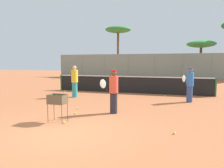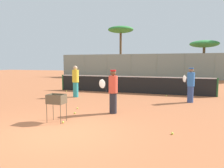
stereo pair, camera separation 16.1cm
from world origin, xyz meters
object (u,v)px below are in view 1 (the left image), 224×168
at_px(player_white_outfit, 190,84).
at_px(parked_car, 203,72).
at_px(player_red_cap, 75,81).
at_px(player_yellow_shirt, 113,91).
at_px(tennis_net, 130,84).
at_px(ball_cart, 58,102).

distance_m(player_white_outfit, parked_car, 18.56).
xyz_separation_m(player_red_cap, player_yellow_shirt, (3.22, -3.06, -0.04)).
bearing_deg(parked_car, player_white_outfit, -96.87).
bearing_deg(tennis_net, player_yellow_shirt, -83.39).
distance_m(tennis_net, player_red_cap, 3.63).
bearing_deg(parked_car, player_red_cap, -113.84).
distance_m(player_white_outfit, player_red_cap, 6.06).
distance_m(player_yellow_shirt, parked_car, 22.35).
xyz_separation_m(player_red_cap, parked_car, (8.27, 18.72, -0.24)).
height_order(tennis_net, ball_cart, tennis_net).
bearing_deg(player_yellow_shirt, ball_cart, -8.29).
distance_m(player_red_cap, player_yellow_shirt, 4.44).
relative_size(player_white_outfit, player_yellow_shirt, 1.01).
relative_size(player_white_outfit, ball_cart, 1.84).
relative_size(player_red_cap, ball_cart, 1.92).
height_order(player_red_cap, parked_car, player_red_cap).
xyz_separation_m(ball_cart, parked_car, (6.40, 23.50, -0.02)).
height_order(tennis_net, player_red_cap, player_red_cap).
xyz_separation_m(player_white_outfit, ball_cart, (-4.18, -5.08, -0.19)).
bearing_deg(tennis_net, parked_car, 70.59).
bearing_deg(ball_cart, player_red_cap, 111.29).
xyz_separation_m(tennis_net, player_yellow_shirt, (0.65, -5.60, 0.31)).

